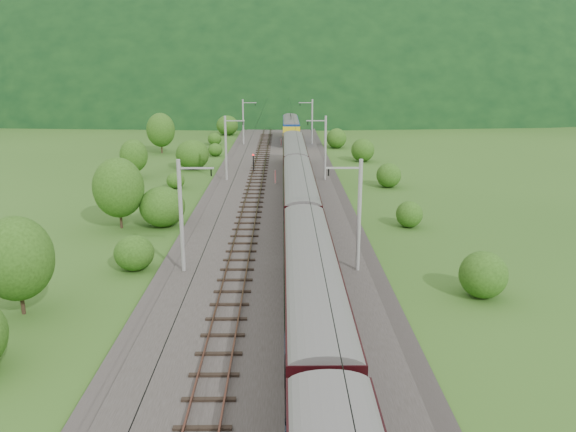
{
  "coord_description": "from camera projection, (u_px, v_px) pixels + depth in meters",
  "views": [
    {
      "loc": [
        0.87,
        -37.61,
        14.64
      ],
      "look_at": [
        1.3,
        6.24,
        2.6
      ],
      "focal_mm": 35.0,
      "sensor_mm": 36.0,
      "label": 1
    }
  ],
  "objects": [
    {
      "name": "railbed",
      "position": [
        273.0,
        231.0,
        49.74
      ],
      "size": [
        14.0,
        220.0,
        0.3
      ],
      "primitive_type": "cube",
      "color": "#38332D",
      "rests_on": "ground"
    },
    {
      "name": "vegetation_left",
      "position": [
        137.0,
        183.0,
        57.97
      ],
      "size": [
        13.48,
        145.41,
        6.66
      ],
      "color": "#234612",
      "rests_on": "ground"
    },
    {
      "name": "hazard_post_far",
      "position": [
        281.0,
        142.0,
        99.67
      ],
      "size": [
        0.14,
        0.14,
        1.3
      ],
      "primitive_type": "cylinder",
      "color": "red",
      "rests_on": "railbed"
    },
    {
      "name": "ground",
      "position": [
        271.0,
        274.0,
        40.14
      ],
      "size": [
        600.0,
        600.0,
        0.0
      ],
      "primitive_type": "plane",
      "color": "#2C531A",
      "rests_on": "ground"
    },
    {
      "name": "catenary_right",
      "position": [
        325.0,
        147.0,
        69.86
      ],
      "size": [
        2.54,
        192.28,
        8.0
      ],
      "color": "gray",
      "rests_on": "railbed"
    },
    {
      "name": "catenary_left",
      "position": [
        226.0,
        147.0,
        69.75
      ],
      "size": [
        2.54,
        192.28,
        8.0
      ],
      "color": "gray",
      "rests_on": "railbed"
    },
    {
      "name": "mountain_main",
      "position": [
        281.0,
        92.0,
        290.86
      ],
      "size": [
        504.0,
        360.0,
        244.0
      ],
      "primitive_type": "ellipsoid",
      "color": "black",
      "rests_on": "ground"
    },
    {
      "name": "hazard_post_near",
      "position": [
        275.0,
        177.0,
        68.66
      ],
      "size": [
        0.17,
        0.17,
        1.63
      ],
      "primitive_type": "cylinder",
      "color": "red",
      "rests_on": "railbed"
    },
    {
      "name": "mountain_ridge",
      "position": [
        76.0,
        88.0,
        328.31
      ],
      "size": [
        336.0,
        280.0,
        132.0
      ],
      "primitive_type": "ellipsoid",
      "color": "black",
      "rests_on": "ground"
    },
    {
      "name": "track_right",
      "position": [
        300.0,
        229.0,
        49.7
      ],
      "size": [
        2.4,
        220.0,
        0.27
      ],
      "color": "brown",
      "rests_on": "railbed"
    },
    {
      "name": "signal",
      "position": [
        253.0,
        161.0,
        75.88
      ],
      "size": [
        0.27,
        0.27,
        2.4
      ],
      "color": "black",
      "rests_on": "railbed"
    },
    {
      "name": "overhead_wires",
      "position": [
        272.0,
        154.0,
        47.9
      ],
      "size": [
        4.83,
        198.0,
        0.03
      ],
      "color": "black",
      "rests_on": "ground"
    },
    {
      "name": "train",
      "position": [
        304.0,
        220.0,
        40.93
      ],
      "size": [
        2.97,
        141.56,
        5.16
      ],
      "color": "black",
      "rests_on": "ground"
    },
    {
      "name": "track_left",
      "position": [
        246.0,
        229.0,
        49.66
      ],
      "size": [
        2.4,
        220.0,
        0.27
      ],
      "color": "brown",
      "rests_on": "railbed"
    },
    {
      "name": "vegetation_right",
      "position": [
        382.0,
        179.0,
        65.82
      ],
      "size": [
        6.6,
        102.04,
        3.16
      ],
      "color": "#234612",
      "rests_on": "ground"
    }
  ]
}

